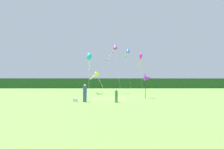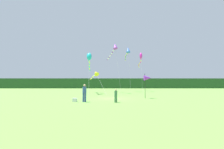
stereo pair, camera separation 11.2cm
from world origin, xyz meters
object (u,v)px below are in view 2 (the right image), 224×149
Objects in this scene: person_child at (116,95)px; cooler_box at (75,100)px; kite_yellow at (96,74)px; kite_cyan at (89,58)px; banner_flag_pole at (147,78)px; kite_magenta at (141,57)px; person_adult at (84,92)px; kite_blue at (128,51)px; kite_purple at (114,48)px.

cooler_box is at bearing 169.41° from person_child.
kite_cyan is at bearing -103.89° from kite_yellow.
banner_flag_pole is 0.30× the size of kite_magenta.
kite_blue is at bearing 71.01° from person_adult.
person_adult is 12.70m from kite_cyan.
kite_yellow is 0.74× the size of kite_purple.
banner_flag_pole is 0.30× the size of kite_cyan.
banner_flag_pole is 0.42× the size of kite_yellow.
person_child is 0.18× the size of kite_yellow.
kite_purple reaches higher than kite_yellow.
kite_yellow is 0.71× the size of kite_cyan.
kite_blue is 1.05× the size of kite_cyan.
banner_flag_pole is 0.31× the size of kite_purple.
kite_magenta is at bearing 27.73° from kite_blue.
person_adult is at bearing -19.01° from cooler_box.
banner_flag_pole is 13.26m from kite_purple.
kite_yellow reaches higher than banner_flag_pole.
kite_purple is 0.92× the size of kite_blue.
kite_magenta is 0.95× the size of kite_blue.
kite_purple is at bearing 72.36° from cooler_box.
kite_magenta is 14.10m from kite_yellow.
person_child is 0.13× the size of kite_magenta.
kite_blue is (7.43, 5.46, 6.17)m from kite_yellow.
person_adult is 0.17× the size of kite_cyan.
cooler_box is at bearing 160.99° from person_adult.
cooler_box is at bearing -88.64° from kite_cyan.
cooler_box is 26.07m from kite_magenta.
banner_flag_pole reaches higher than cooler_box.
kite_magenta is (7.32, 22.46, 8.12)m from person_child.
kite_yellow is (-11.03, -7.35, -4.82)m from kite_magenta.
kite_purple is (3.37, 14.35, 8.35)m from person_adult.
person_child is 17.10m from kite_purple.
kite_blue is at bearing -152.27° from kite_magenta.
kite_magenta is 1.40× the size of kite_yellow.
kite_magenta reaches higher than banner_flag_pole.
banner_flag_pole is 0.29× the size of kite_blue.
person_adult reaches higher than person_child.
kite_blue is (3.72, 20.57, 9.46)m from person_child.
person_child is 24.98m from kite_magenta.
kite_purple reaches higher than person_adult.
kite_magenta is at bearing 47.02° from kite_purple.
person_adult is at bearing -153.66° from banner_flag_pole.
kite_magenta is 1.03× the size of kite_purple.
cooler_box is 0.04× the size of kite_blue.
person_child is (3.22, -0.43, -0.26)m from person_adult.
kite_purple is at bearing -132.98° from kite_magenta.
kite_purple reaches higher than cooler_box.
person_adult is 3.26m from person_child.
kite_yellow is (-3.71, 15.11, 3.30)m from person_child.
kite_blue is at bearing 46.92° from kite_cyan.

